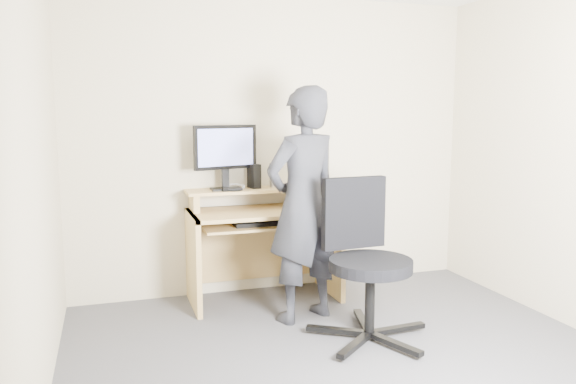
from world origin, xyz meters
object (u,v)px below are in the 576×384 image
desk (261,233)px  office_chair (365,254)px  monitor (226,151)px  person (303,205)px

desk → office_chair: 1.12m
monitor → office_chair: bearing=-72.7°
desk → person: 0.68m
desk → office_chair: size_ratio=1.13×
person → monitor: bearing=-75.0°
monitor → office_chair: 1.45m
office_chair → desk: bearing=109.9°
monitor → desk: bearing=-27.8°
office_chair → person: (-0.29, 0.44, 0.28)m
desk → monitor: bearing=169.1°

